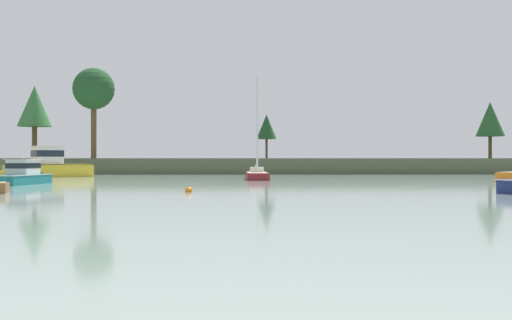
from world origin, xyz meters
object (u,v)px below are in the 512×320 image
object	(u,v)px
sailboat_maroon	(257,177)
cruiser_yellow	(40,170)
mooring_buoy_orange	(189,191)
cruiser_teal	(26,178)

from	to	relation	value
sailboat_maroon	cruiser_yellow	size ratio (longest dim) A/B	0.99
cruiser_yellow	mooring_buoy_orange	bearing A→B (deg)	-58.10
sailboat_maroon	cruiser_yellow	world-z (taller)	sailboat_maroon
cruiser_yellow	sailboat_maroon	bearing A→B (deg)	-17.68
sailboat_maroon	cruiser_yellow	distance (m)	25.39
sailboat_maroon	mooring_buoy_orange	bearing A→B (deg)	-100.73
mooring_buoy_orange	cruiser_yellow	bearing A→B (deg)	121.90
sailboat_maroon	cruiser_teal	bearing A→B (deg)	-148.13
cruiser_teal	cruiser_yellow	distance (m)	20.14
cruiser_teal	mooring_buoy_orange	world-z (taller)	cruiser_teal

